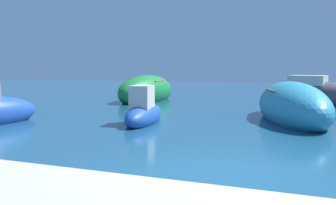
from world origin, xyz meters
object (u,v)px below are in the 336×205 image
moored_boat_4 (315,95)px  moored_boat_5 (144,113)px  moored_boat_0 (292,107)px  moored_boat_3 (147,91)px

moored_boat_4 → moored_boat_5: (-6.20, -9.30, -0.16)m
moored_boat_0 → moored_boat_5: size_ratio=1.94×
moored_boat_3 → moored_boat_4: (9.63, 1.26, -0.04)m
moored_boat_3 → moored_boat_5: moored_boat_3 is taller
moored_boat_5 → moored_boat_0: bearing=-71.1°
moored_boat_0 → moored_boat_3: size_ratio=1.09×
moored_boat_3 → moored_boat_5: size_ratio=1.77×
moored_boat_0 → moored_boat_4: (1.08, 6.75, -0.01)m
moored_boat_4 → moored_boat_5: 11.18m
moored_boat_3 → moored_boat_5: bearing=-154.5°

